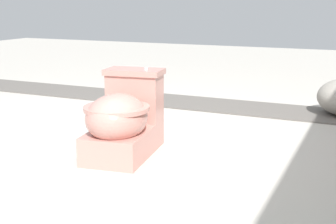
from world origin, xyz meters
The scene contains 3 objects.
ground_plane centered at (0.00, 0.00, 0.00)m, with size 14.00×14.00×0.00m, color #B7B2A8.
gravel_strip centered at (-1.37, 0.50, 0.01)m, with size 0.56×8.00×0.01m, color #605B56.
toilet centered at (0.18, -0.09, 0.22)m, with size 0.68×0.46×0.52m.
Camera 1 is at (2.60, 1.29, 0.93)m, focal length 50.00 mm.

